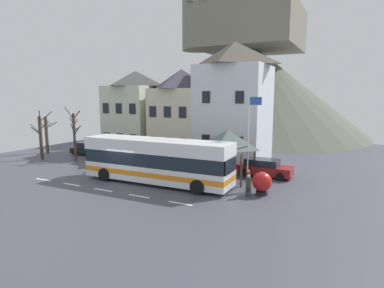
% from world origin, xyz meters
% --- Properties ---
extents(ground_plane, '(40.00, 60.00, 0.07)m').
position_xyz_m(ground_plane, '(0.00, -0.00, -0.03)').
color(ground_plane, '#474755').
extents(townhouse_00, '(5.42, 6.18, 9.14)m').
position_xyz_m(townhouse_00, '(-7.64, 12.06, 4.57)').
color(townhouse_00, beige).
rests_on(townhouse_00, ground_plane).
extents(townhouse_01, '(5.16, 5.87, 9.10)m').
position_xyz_m(townhouse_01, '(-1.58, 11.90, 4.55)').
color(townhouse_01, beige).
rests_on(townhouse_01, ground_plane).
extents(townhouse_02, '(6.44, 6.12, 11.50)m').
position_xyz_m(townhouse_02, '(4.23, 12.03, 5.75)').
color(townhouse_02, silver).
rests_on(townhouse_02, ground_plane).
extents(hilltop_castle, '(36.85, 36.85, 21.42)m').
position_xyz_m(hilltop_castle, '(-0.81, 33.16, 8.05)').
color(hilltop_castle, '#5D6153').
rests_on(hilltop_castle, ground_plane).
extents(transit_bus, '(11.43, 2.81, 3.25)m').
position_xyz_m(transit_bus, '(2.30, 1.03, 1.64)').
color(transit_bus, white).
rests_on(transit_bus, ground_plane).
extents(bus_shelter, '(3.60, 3.60, 3.84)m').
position_xyz_m(bus_shelter, '(6.49, 4.49, 3.10)').
color(bus_shelter, '#473D33').
rests_on(bus_shelter, ground_plane).
extents(parked_car_00, '(4.05, 2.00, 1.24)m').
position_xyz_m(parked_car_00, '(-2.49, 6.38, 0.62)').
color(parked_car_00, silver).
rests_on(parked_car_00, ground_plane).
extents(parked_car_01, '(4.35, 1.91, 1.38)m').
position_xyz_m(parked_car_01, '(8.77, 6.66, 0.68)').
color(parked_car_01, maroon).
rests_on(parked_car_01, ground_plane).
extents(parked_car_02, '(4.21, 2.18, 1.36)m').
position_xyz_m(parked_car_02, '(-10.48, 7.33, 0.66)').
color(parked_car_02, black).
rests_on(parked_car_02, ground_plane).
extents(pedestrian_00, '(0.38, 0.31, 1.56)m').
position_xyz_m(pedestrian_00, '(6.86, 3.25, 0.81)').
color(pedestrian_00, '#2D2D38').
rests_on(pedestrian_00, ground_plane).
extents(pedestrian_01, '(0.30, 0.30, 1.55)m').
position_xyz_m(pedestrian_01, '(8.92, 1.87, 0.90)').
color(pedestrian_01, '#38332D').
rests_on(pedestrian_01, ground_plane).
extents(pedestrian_02, '(0.35, 0.31, 1.46)m').
position_xyz_m(pedestrian_02, '(9.25, 0.95, 0.79)').
color(pedestrian_02, '#2D2D38').
rests_on(pedestrian_02, ground_plane).
extents(public_bench, '(1.67, 0.48, 0.87)m').
position_xyz_m(public_bench, '(4.71, 6.83, 0.47)').
color(public_bench, '#33473D').
rests_on(public_bench, ground_plane).
extents(flagpole, '(0.95, 0.10, 6.34)m').
position_xyz_m(flagpole, '(8.26, 4.17, 3.71)').
color(flagpole, silver).
rests_on(flagpole, ground_plane).
extents(harbour_buoy, '(1.27, 1.27, 1.52)m').
position_xyz_m(harbour_buoy, '(9.89, 1.75, 0.83)').
color(harbour_buoy, black).
rests_on(harbour_buoy, ground_plane).
extents(bare_tree_00, '(1.40, 2.01, 4.95)m').
position_xyz_m(bare_tree_00, '(-13.05, 3.39, 2.31)').
color(bare_tree_00, '#47382D').
rests_on(bare_tree_00, ground_plane).
extents(bare_tree_01, '(1.73, 1.85, 5.30)m').
position_xyz_m(bare_tree_01, '(-9.31, 4.27, 2.57)').
color(bare_tree_01, '#47382D').
rests_on(bare_tree_01, ground_plane).
extents(bare_tree_02, '(0.89, 1.98, 4.07)m').
position_xyz_m(bare_tree_02, '(-15.54, 6.07, 2.09)').
color(bare_tree_02, brown).
rests_on(bare_tree_02, ground_plane).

